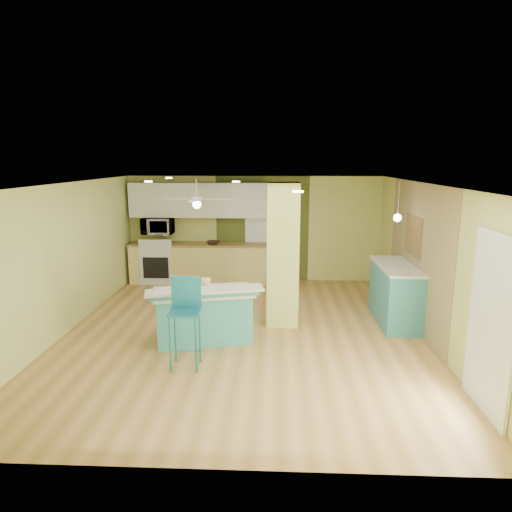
{
  "coord_description": "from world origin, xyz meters",
  "views": [
    {
      "loc": [
        0.53,
        -7.29,
        2.88
      ],
      "look_at": [
        0.19,
        0.4,
        1.25
      ],
      "focal_mm": 32.0,
      "sensor_mm": 36.0,
      "label": 1
    }
  ],
  "objects_px": {
    "peninsula": "(204,314)",
    "side_counter": "(396,293)",
    "fruit_bowl": "(213,243)",
    "bar_stool": "(185,308)",
    "canister": "(206,285)"
  },
  "relations": [
    {
      "from": "peninsula",
      "to": "bar_stool",
      "type": "height_order",
      "value": "bar_stool"
    },
    {
      "from": "side_counter",
      "to": "fruit_bowl",
      "type": "bearing_deg",
      "value": 146.23
    },
    {
      "from": "side_counter",
      "to": "fruit_bowl",
      "type": "xyz_separation_m",
      "value": [
        -3.63,
        2.43,
        0.45
      ]
    },
    {
      "from": "peninsula",
      "to": "bar_stool",
      "type": "bearing_deg",
      "value": -110.77
    },
    {
      "from": "side_counter",
      "to": "peninsula",
      "type": "bearing_deg",
      "value": -162.77
    },
    {
      "from": "peninsula",
      "to": "fruit_bowl",
      "type": "distance_m",
      "value": 3.52
    },
    {
      "from": "peninsula",
      "to": "canister",
      "type": "height_order",
      "value": "canister"
    },
    {
      "from": "bar_stool",
      "to": "canister",
      "type": "xyz_separation_m",
      "value": [
        0.14,
        0.95,
        0.07
      ]
    },
    {
      "from": "bar_stool",
      "to": "side_counter",
      "type": "height_order",
      "value": "bar_stool"
    },
    {
      "from": "peninsula",
      "to": "side_counter",
      "type": "height_order",
      "value": "side_counter"
    },
    {
      "from": "peninsula",
      "to": "side_counter",
      "type": "bearing_deg",
      "value": 3.07
    },
    {
      "from": "bar_stool",
      "to": "canister",
      "type": "bearing_deg",
      "value": 80.35
    },
    {
      "from": "canister",
      "to": "fruit_bowl",
      "type": "bearing_deg",
      "value": 95.85
    },
    {
      "from": "fruit_bowl",
      "to": "side_counter",
      "type": "bearing_deg",
      "value": -33.77
    },
    {
      "from": "peninsula",
      "to": "canister",
      "type": "bearing_deg",
      "value": 37.04
    }
  ]
}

